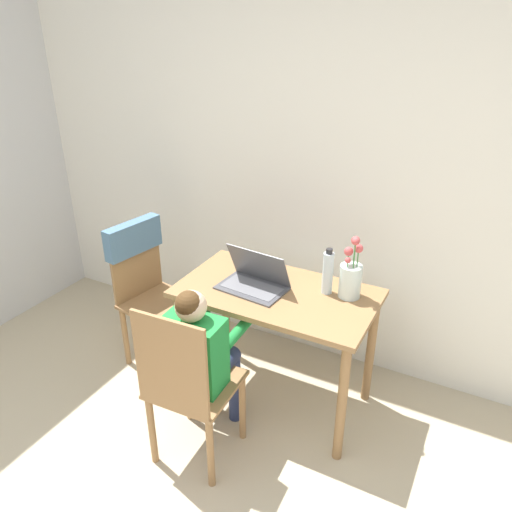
# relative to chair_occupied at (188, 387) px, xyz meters

# --- Properties ---
(wall_back) EXTENTS (6.40, 0.05, 2.50)m
(wall_back) POSITION_rel_chair_occupied_xyz_m (0.23, 1.22, 0.77)
(wall_back) COLOR white
(wall_back) RESTS_ON ground_plane
(dining_table) EXTENTS (1.07, 0.60, 0.75)m
(dining_table) POSITION_rel_chair_occupied_xyz_m (0.18, 0.62, 0.15)
(dining_table) COLOR olive
(dining_table) RESTS_ON ground_plane
(chair_occupied) EXTENTS (0.42, 0.42, 0.94)m
(chair_occupied) POSITION_rel_chair_occupied_xyz_m (0.00, 0.00, 0.00)
(chair_occupied) COLOR olive
(chair_occupied) RESTS_ON ground_plane
(chair_spare) EXTENTS (0.49, 0.46, 0.95)m
(chair_spare) POSITION_rel_chair_occupied_xyz_m (-0.75, 0.62, 0.15)
(chair_spare) COLOR olive
(chair_spare) RESTS_ON ground_plane
(person_seated) EXTENTS (0.32, 0.43, 0.98)m
(person_seated) POSITION_rel_chair_occupied_xyz_m (-0.01, 0.13, 0.13)
(person_seated) COLOR #1E8438
(person_seated) RESTS_ON ground_plane
(laptop) EXTENTS (0.38, 0.26, 0.22)m
(laptop) POSITION_rel_chair_occupied_xyz_m (0.05, 0.60, 0.32)
(laptop) COLOR #4C4C51
(laptop) RESTS_ON dining_table
(flower_vase) EXTENTS (0.12, 0.12, 0.35)m
(flower_vase) POSITION_rel_chair_occupied_xyz_m (0.54, 0.75, 0.38)
(flower_vase) COLOR silver
(flower_vase) RESTS_ON dining_table
(water_bottle) EXTENTS (0.06, 0.06, 0.26)m
(water_bottle) POSITION_rel_chair_occupied_xyz_m (0.42, 0.73, 0.39)
(water_bottle) COLOR silver
(water_bottle) RESTS_ON dining_table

